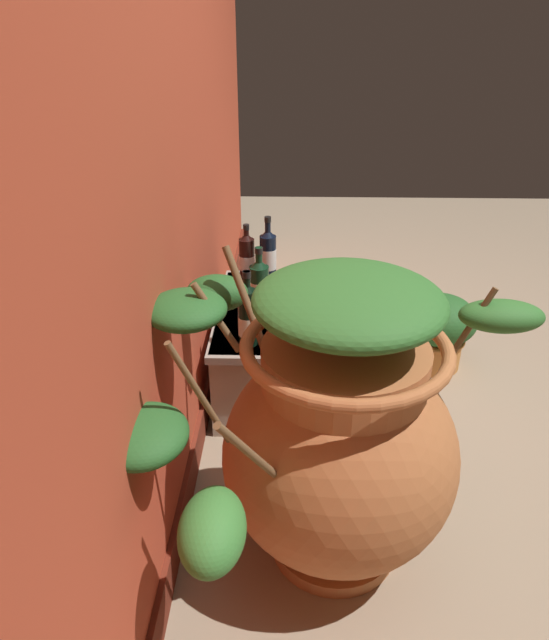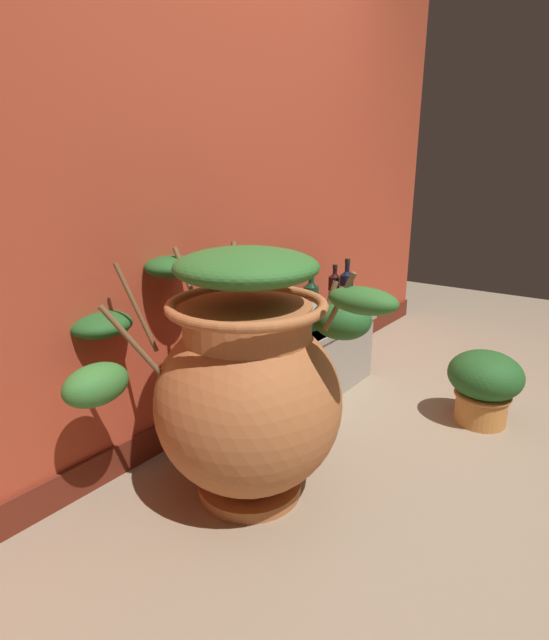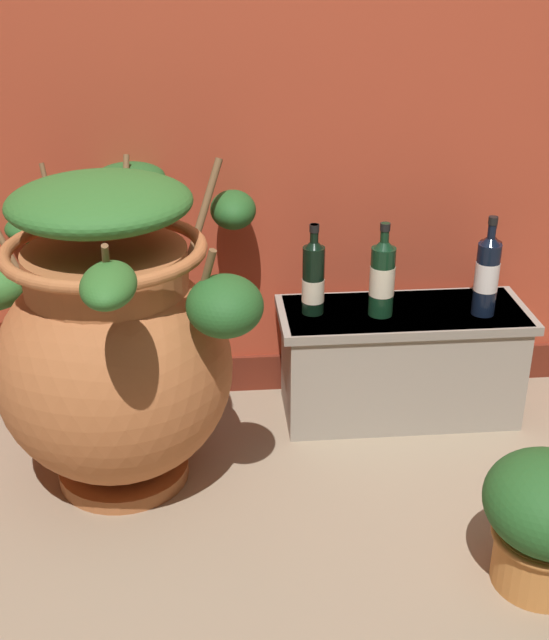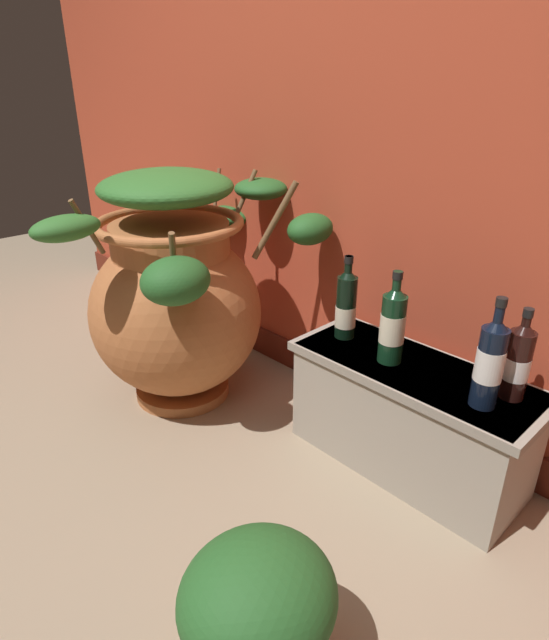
{
  "view_description": "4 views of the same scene",
  "coord_description": "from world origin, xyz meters",
  "px_view_note": "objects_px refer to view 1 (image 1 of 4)",
  "views": [
    {
      "loc": [
        -1.77,
        0.76,
        1.5
      ],
      "look_at": [
        -0.02,
        0.8,
        0.57
      ],
      "focal_mm": 32.52,
      "sensor_mm": 36.0,
      "label": 1
    },
    {
      "loc": [
        -1.71,
        -0.44,
        1.17
      ],
      "look_at": [
        -0.07,
        0.79,
        0.55
      ],
      "focal_mm": 27.62,
      "sensor_mm": 36.0,
      "label": 2
    },
    {
      "loc": [
        -0.2,
        -1.55,
        1.54
      ],
      "look_at": [
        -0.0,
        0.71,
        0.46
      ],
      "focal_mm": 47.26,
      "sensor_mm": 36.0,
      "label": 3
    },
    {
      "loc": [
        1.18,
        -0.44,
        1.23
      ],
      "look_at": [
        0.02,
        0.67,
        0.49
      ],
      "focal_mm": 29.47,
      "sensor_mm": 36.0,
      "label": 4
    }
  ],
  "objects_px": {
    "wine_bottle_middle": "(268,256)",
    "wine_bottle_right": "(248,315)",
    "terracotta_urn": "(336,432)",
    "wine_bottle_left": "(259,288)",
    "potted_shrub": "(438,328)",
    "wine_bottle_back": "(247,257)"
  },
  "relations": [
    {
      "from": "terracotta_urn",
      "to": "wine_bottle_left",
      "type": "bearing_deg",
      "value": 17.42
    },
    {
      "from": "wine_bottle_right",
      "to": "wine_bottle_back",
      "type": "distance_m",
      "value": 0.59
    },
    {
      "from": "terracotta_urn",
      "to": "wine_bottle_middle",
      "type": "bearing_deg",
      "value": 11.52
    },
    {
      "from": "wine_bottle_right",
      "to": "potted_shrub",
      "type": "relative_size",
      "value": 0.83
    },
    {
      "from": "terracotta_urn",
      "to": "wine_bottle_left",
      "type": "xyz_separation_m",
      "value": [
        0.82,
        0.26,
        0.07
      ]
    },
    {
      "from": "wine_bottle_middle",
      "to": "potted_shrub",
      "type": "bearing_deg",
      "value": -94.87
    },
    {
      "from": "wine_bottle_right",
      "to": "potted_shrub",
      "type": "height_order",
      "value": "wine_bottle_right"
    },
    {
      "from": "wine_bottle_left",
      "to": "potted_shrub",
      "type": "distance_m",
      "value": 0.92
    },
    {
      "from": "terracotta_urn",
      "to": "wine_bottle_left",
      "type": "height_order",
      "value": "terracotta_urn"
    },
    {
      "from": "wine_bottle_left",
      "to": "potted_shrub",
      "type": "xyz_separation_m",
      "value": [
        0.26,
        -0.82,
        -0.32
      ]
    },
    {
      "from": "wine_bottle_middle",
      "to": "wine_bottle_back",
      "type": "xyz_separation_m",
      "value": [
        0.04,
        0.1,
        -0.02
      ]
    },
    {
      "from": "wine_bottle_left",
      "to": "wine_bottle_back",
      "type": "distance_m",
      "value": 0.38
    },
    {
      "from": "wine_bottle_back",
      "to": "potted_shrub",
      "type": "xyz_separation_m",
      "value": [
        -0.11,
        -0.9,
        -0.3
      ]
    },
    {
      "from": "wine_bottle_middle",
      "to": "wine_bottle_right",
      "type": "relative_size",
      "value": 1.09
    },
    {
      "from": "wine_bottle_middle",
      "to": "terracotta_urn",
      "type": "bearing_deg",
      "value": -168.48
    },
    {
      "from": "wine_bottle_left",
      "to": "wine_bottle_middle",
      "type": "height_order",
      "value": "wine_bottle_middle"
    },
    {
      "from": "potted_shrub",
      "to": "wine_bottle_right",
      "type": "bearing_deg",
      "value": 119.26
    },
    {
      "from": "terracotta_urn",
      "to": "wine_bottle_middle",
      "type": "relative_size",
      "value": 3.38
    },
    {
      "from": "wine_bottle_left",
      "to": "wine_bottle_right",
      "type": "relative_size",
      "value": 1.03
    },
    {
      "from": "terracotta_urn",
      "to": "wine_bottle_right",
      "type": "distance_m",
      "value": 0.68
    },
    {
      "from": "potted_shrub",
      "to": "wine_bottle_back",
      "type": "bearing_deg",
      "value": 83.28
    },
    {
      "from": "terracotta_urn",
      "to": "wine_bottle_back",
      "type": "height_order",
      "value": "terracotta_urn"
    }
  ]
}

